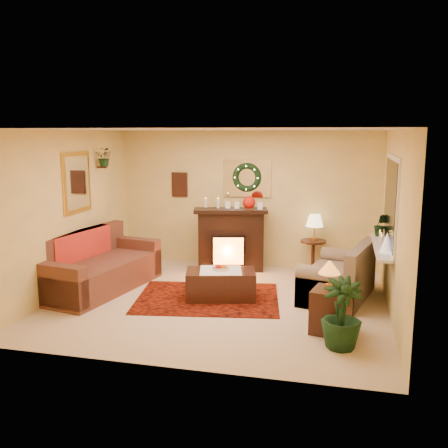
% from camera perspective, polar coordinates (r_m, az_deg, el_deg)
% --- Properties ---
extents(floor, '(5.00, 5.00, 0.00)m').
position_cam_1_polar(floor, '(7.75, -0.61, -8.85)').
color(floor, beige).
rests_on(floor, ground).
extents(ceiling, '(5.00, 5.00, 0.00)m').
position_cam_1_polar(ceiling, '(7.32, -0.65, 10.75)').
color(ceiling, white).
rests_on(ceiling, ground).
extents(wall_back, '(5.00, 5.00, 0.00)m').
position_cam_1_polar(wall_back, '(9.60, 2.65, 2.86)').
color(wall_back, '#EFD88C').
rests_on(wall_back, ground).
extents(wall_front, '(5.00, 5.00, 0.00)m').
position_cam_1_polar(wall_front, '(5.31, -6.56, -3.31)').
color(wall_front, '#EFD88C').
rests_on(wall_front, ground).
extents(wall_left, '(4.50, 4.50, 0.00)m').
position_cam_1_polar(wall_left, '(8.38, -17.45, 1.31)').
color(wall_left, '#EFD88C').
rests_on(wall_left, ground).
extents(wall_right, '(4.50, 4.50, 0.00)m').
position_cam_1_polar(wall_right, '(7.24, 18.94, -0.14)').
color(wall_right, '#EFD88C').
rests_on(wall_right, ground).
extents(area_rug, '(2.43, 1.98, 0.01)m').
position_cam_1_polar(area_rug, '(7.89, -1.87, -8.44)').
color(area_rug, '#571108').
rests_on(area_rug, floor).
extents(sofa, '(1.37, 2.37, 0.96)m').
position_cam_1_polar(sofa, '(8.44, -13.97, -4.50)').
color(sofa, '#41261A').
rests_on(sofa, floor).
extents(red_throw, '(0.85, 1.38, 0.02)m').
position_cam_1_polar(red_throw, '(8.62, -13.76, -4.01)').
color(red_throw, '#C03918').
rests_on(red_throw, sofa).
extents(fireplace, '(1.26, 0.65, 1.10)m').
position_cam_1_polar(fireplace, '(9.34, 0.78, -2.01)').
color(fireplace, black).
rests_on(fireplace, floor).
extents(poinsettia, '(0.23, 0.23, 0.23)m').
position_cam_1_polar(poinsettia, '(9.11, 2.87, 2.46)').
color(poinsettia, '#B11509').
rests_on(poinsettia, fireplace).
extents(mantel_candle_a, '(0.05, 0.05, 0.16)m').
position_cam_1_polar(mantel_candle_a, '(9.34, -2.09, 2.41)').
color(mantel_candle_a, white).
rests_on(mantel_candle_a, fireplace).
extents(mantel_candle_b, '(0.06, 0.06, 0.18)m').
position_cam_1_polar(mantel_candle_b, '(9.28, -0.67, 2.37)').
color(mantel_candle_b, white).
rests_on(mantel_candle_b, fireplace).
extents(mantel_mirror, '(0.92, 0.02, 0.72)m').
position_cam_1_polar(mantel_mirror, '(9.53, 2.65, 5.23)').
color(mantel_mirror, white).
rests_on(mantel_mirror, wall_back).
extents(wreath, '(0.55, 0.11, 0.55)m').
position_cam_1_polar(wreath, '(9.49, 2.60, 5.33)').
color(wreath, '#194719').
rests_on(wreath, wall_back).
extents(wall_art, '(0.32, 0.03, 0.48)m').
position_cam_1_polar(wall_art, '(9.89, -5.09, 4.51)').
color(wall_art, '#381E11').
rests_on(wall_art, wall_back).
extents(gold_mirror, '(0.03, 0.84, 1.00)m').
position_cam_1_polar(gold_mirror, '(8.57, -16.47, 4.58)').
color(gold_mirror, gold).
rests_on(gold_mirror, wall_left).
extents(hanging_plant, '(0.33, 0.28, 0.36)m').
position_cam_1_polar(hanging_plant, '(9.15, -13.44, 6.44)').
color(hanging_plant, '#194719').
rests_on(hanging_plant, wall_left).
extents(loveseat, '(1.21, 1.67, 0.87)m').
position_cam_1_polar(loveseat, '(8.02, 12.87, -5.31)').
color(loveseat, '#9D947C').
rests_on(loveseat, floor).
extents(window_frame, '(0.03, 1.86, 1.36)m').
position_cam_1_polar(window_frame, '(7.74, 18.57, 2.40)').
color(window_frame, white).
rests_on(window_frame, wall_right).
extents(window_glass, '(0.02, 1.70, 1.22)m').
position_cam_1_polar(window_glass, '(7.74, 18.46, 2.41)').
color(window_glass, black).
rests_on(window_glass, wall_right).
extents(window_sill, '(0.22, 1.86, 0.04)m').
position_cam_1_polar(window_sill, '(7.85, 17.52, -2.48)').
color(window_sill, white).
rests_on(window_sill, wall_right).
extents(mini_tree, '(0.19, 0.19, 0.28)m').
position_cam_1_polar(mini_tree, '(7.35, 18.12, -2.01)').
color(mini_tree, white).
rests_on(mini_tree, window_sill).
extents(sill_plant, '(0.27, 0.22, 0.49)m').
position_cam_1_polar(sill_plant, '(8.49, 17.47, -0.05)').
color(sill_plant, black).
rests_on(sill_plant, window_sill).
extents(side_table_round, '(0.61, 0.61, 0.61)m').
position_cam_1_polar(side_table_round, '(9.36, 10.13, -3.56)').
color(side_table_round, black).
rests_on(side_table_round, floor).
extents(lamp_cream, '(0.32, 0.32, 0.49)m').
position_cam_1_polar(lamp_cream, '(9.24, 10.31, -0.22)').
color(lamp_cream, beige).
rests_on(lamp_cream, side_table_round).
extents(end_table_square, '(0.55, 0.55, 0.57)m').
position_cam_1_polar(end_table_square, '(6.69, 12.12, -9.81)').
color(end_table_square, black).
rests_on(end_table_square, floor).
extents(lamp_tiffany, '(0.28, 0.28, 0.41)m').
position_cam_1_polar(lamp_tiffany, '(6.58, 11.94, -5.79)').
color(lamp_tiffany, orange).
rests_on(lamp_tiffany, end_table_square).
extents(coffee_table, '(1.18, 0.83, 0.45)m').
position_cam_1_polar(coffee_table, '(7.83, -0.37, -7.03)').
color(coffee_table, '#331F14').
rests_on(coffee_table, floor).
extents(fruit_bowl, '(0.27, 0.27, 0.06)m').
position_cam_1_polar(fruit_bowl, '(7.79, -0.39, -5.28)').
color(fruit_bowl, beige).
rests_on(fruit_bowl, coffee_table).
extents(floor_palm, '(1.67, 1.67, 2.57)m').
position_cam_1_polar(floor_palm, '(6.18, 13.30, -9.78)').
color(floor_palm, '#183F1B').
rests_on(floor_palm, floor).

